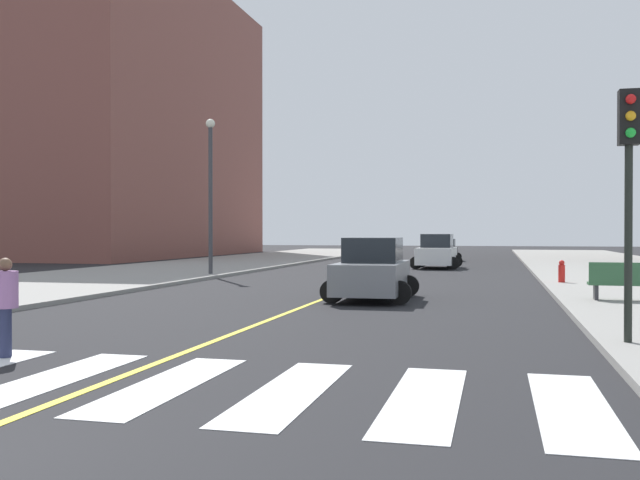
# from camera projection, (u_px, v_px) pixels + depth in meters

# --- Properties ---
(sidewalk_kerb_west) EXTENTS (10.00, 120.00, 0.15)m
(sidewalk_kerb_west) POSITION_uv_depth(u_px,v_px,m) (49.00, 284.00, 28.65)
(sidewalk_kerb_west) COLOR gray
(sidewalk_kerb_west) RESTS_ON ground
(crosswalk_paint) EXTENTS (13.50, 4.00, 0.01)m
(crosswalk_paint) POSITION_uv_depth(u_px,v_px,m) (110.00, 381.00, 10.18)
(crosswalk_paint) COLOR silver
(crosswalk_paint) RESTS_ON ground
(lane_divider_paint) EXTENTS (0.16, 80.00, 0.01)m
(lane_divider_paint) POSITION_uv_depth(u_px,v_px,m) (409.00, 266.00, 45.11)
(lane_divider_paint) COLOR yellow
(lane_divider_paint) RESTS_ON ground
(low_rise_brick_west) EXTENTS (16.00, 32.00, 24.99)m
(low_rise_brick_west) POSITION_uv_depth(u_px,v_px,m) (124.00, 120.00, 65.16)
(low_rise_brick_west) COLOR brown
(low_rise_brick_west) RESTS_ON ground
(car_gray_nearest) EXTENTS (2.83, 4.47, 1.98)m
(car_gray_nearest) POSITION_uv_depth(u_px,v_px,m) (372.00, 271.00, 22.56)
(car_gray_nearest) COLOR slate
(car_gray_nearest) RESTS_ON ground
(car_white_second) EXTENTS (2.92, 4.62, 2.05)m
(car_white_second) POSITION_uv_depth(u_px,v_px,m) (437.00, 252.00, 42.39)
(car_white_second) COLOR silver
(car_white_second) RESTS_ON ground
(car_black_third) EXTENTS (2.33, 3.72, 1.66)m
(car_black_third) POSITION_uv_depth(u_px,v_px,m) (445.00, 251.00, 53.39)
(car_black_third) COLOR black
(car_black_third) RESTS_ON ground
(traffic_light_near_corner) EXTENTS (0.36, 0.41, 4.58)m
(traffic_light_near_corner) POSITION_uv_depth(u_px,v_px,m) (629.00, 164.00, 12.80)
(traffic_light_near_corner) COLOR black
(traffic_light_near_corner) RESTS_ON sidewalk_kerb_east
(park_bench) EXTENTS (1.81, 0.58, 1.12)m
(park_bench) POSITION_uv_depth(u_px,v_px,m) (621.00, 282.00, 20.75)
(park_bench) COLOR #33603D
(park_bench) RESTS_ON sidewalk_kerb_east
(pedestrian_crossing) EXTENTS (0.42, 0.42, 1.71)m
(pedestrian_crossing) POSITION_uv_depth(u_px,v_px,m) (5.00, 302.00, 12.15)
(pedestrian_crossing) COLOR #232847
(pedestrian_crossing) RESTS_ON ground
(fire_hydrant) EXTENTS (0.26, 0.26, 0.89)m
(fire_hydrant) POSITION_uv_depth(u_px,v_px,m) (562.00, 272.00, 28.29)
(fire_hydrant) COLOR red
(fire_hydrant) RESTS_ON sidewalk_kerb_east
(street_lamp) EXTENTS (0.44, 0.44, 7.47)m
(street_lamp) POSITION_uv_depth(u_px,v_px,m) (210.00, 183.00, 34.16)
(street_lamp) COLOR #38383D
(street_lamp) RESTS_ON sidewalk_kerb_west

